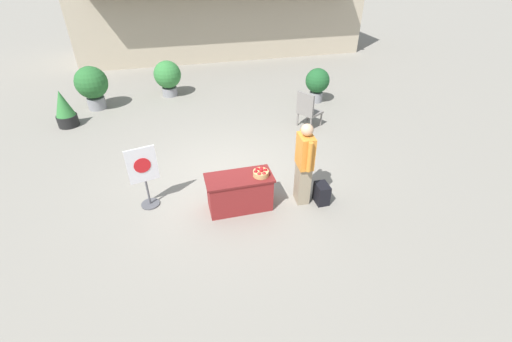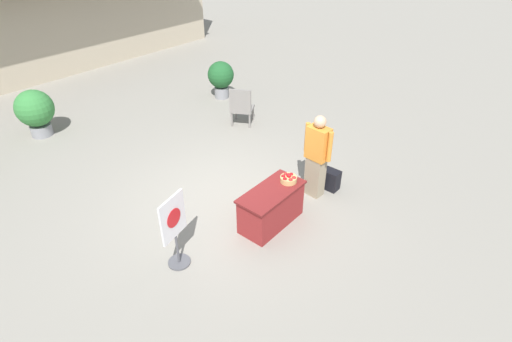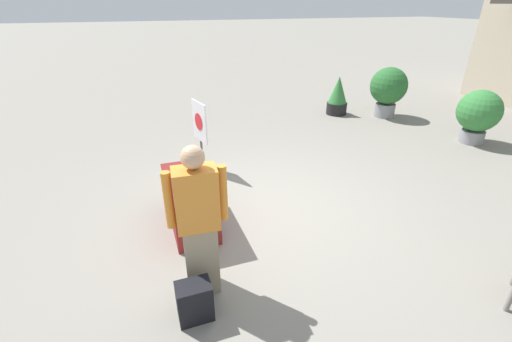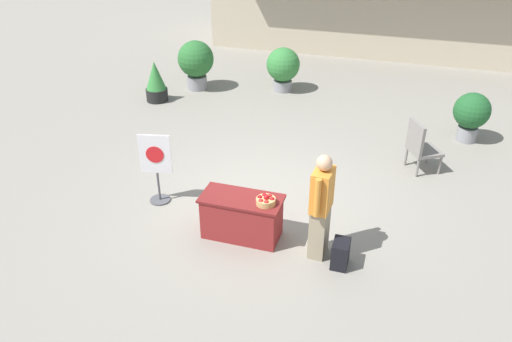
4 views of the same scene
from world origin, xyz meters
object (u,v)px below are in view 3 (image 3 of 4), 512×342
Objects in this scene: backpack at (195,301)px; potted_plant_near_left at (388,88)px; person_visitor at (199,223)px; potted_plant_far_right at (479,113)px; display_table at (191,202)px; potted_plant_far_left at (338,96)px; apple_basket at (189,190)px; poster_board at (201,134)px.

backpack is 7.92m from potted_plant_near_left.
person_visitor is 1.44× the size of potted_plant_far_right.
display_table is 0.96× the size of potted_plant_near_left.
potted_plant_near_left reaches higher than backpack.
apple_basket is at bearing -48.02° from potted_plant_far_left.
potted_plant_far_left is (-0.65, -1.12, -0.27)m from potted_plant_near_left.
apple_basket is at bearing 1.70° from person_visitor.
potted_plant_far_left is at bearing -120.05° from potted_plant_near_left.
poster_board is at bearing -7.15° from person_visitor.
display_table is 1.64m from backpack.
display_table is 6.80m from potted_plant_near_left.
poster_board reaches higher than potted_plant_far_left.
display_table is at bearing -60.75° from potted_plant_near_left.
apple_basket is at bearing 170.51° from backpack.
person_visitor is at bearing -52.82° from potted_plant_near_left.
person_visitor reaches higher than poster_board.
person_visitor reaches higher than potted_plant_near_left.
person_visitor is 7.55m from potted_plant_near_left.
person_visitor is 1.62× the size of potted_plant_far_left.
display_table is 4.33× the size of apple_basket.
poster_board is at bearing 164.96° from apple_basket.
person_visitor is 1.28× the size of potted_plant_near_left.
potted_plant_far_left is (-5.58, 5.06, 0.29)m from backpack.
poster_board is 1.24× the size of potted_plant_far_left.
potted_plant_far_right is (-1.04, 6.49, 0.32)m from display_table.
person_visitor reaches higher than potted_plant_far_right.
person_visitor is 6.97m from potted_plant_far_right.
backpack is 3.45m from poster_board.
potted_plant_far_right is (2.92, 1.69, 0.17)m from potted_plant_far_left.
apple_basket is at bearing -58.09° from potted_plant_near_left.
backpack is at bearing 160.66° from person_visitor.
display_table is 1.22× the size of potted_plant_far_left.
potted_plant_far_right reaches higher than backpack.
potted_plant_near_left reaches higher than potted_plant_far_left.
apple_basket is 7.04m from potted_plant_near_left.
apple_basket is 0.23× the size of poster_board.
poster_board is (-3.33, 0.77, 0.49)m from backpack.
potted_plant_near_left is at bearing 119.25° from display_table.
person_visitor is at bearing -43.21° from potted_plant_far_left.
potted_plant_far_left is (-4.37, 4.86, -0.28)m from apple_basket.
potted_plant_far_right is at bearing 111.45° from backpack.
poster_board is at bearing 163.35° from display_table.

